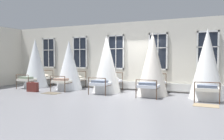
{
  "coord_description": "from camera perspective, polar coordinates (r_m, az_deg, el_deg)",
  "views": [
    {
      "loc": [
        3.26,
        -9.05,
        1.58
      ],
      "look_at": [
        -0.81,
        0.23,
        1.04
      ],
      "focal_mm": 35.23,
      "sensor_mm": 36.0,
      "label": 1
    }
  ],
  "objects": [
    {
      "name": "ground",
      "position": [
        9.74,
        3.87,
        -6.3
      ],
      "size": [
        28.44,
        28.44,
        0.0
      ],
      "primitive_type": "plane",
      "color": "slate"
    },
    {
      "name": "back_wall_with_windows",
      "position": [
        10.97,
        6.44,
        3.62
      ],
      "size": [
        15.22,
        0.1,
        3.39
      ],
      "primitive_type": "cube",
      "color": "beige",
      "rests_on": "ground"
    },
    {
      "name": "window_bank",
      "position": [
        10.87,
        6.23,
        -0.17
      ],
      "size": [
        11.63,
        0.1,
        2.7
      ],
      "color": "black",
      "rests_on": "ground"
    },
    {
      "name": "cot_first",
      "position": [
        12.72,
        -19.23,
        1.54
      ],
      "size": [
        1.34,
        1.96,
        2.66
      ],
      "rotation": [
        0.0,
        0.0,
        1.57
      ],
      "color": "#4C3323",
      "rests_on": "ground"
    },
    {
      "name": "cot_second",
      "position": [
        11.35,
        -11.06,
        1.1
      ],
      "size": [
        1.34,
        1.96,
        2.49
      ],
      "rotation": [
        0.0,
        0.0,
        1.58
      ],
      "color": "#4C3323",
      "rests_on": "ground"
    },
    {
      "name": "cot_third",
      "position": [
        10.2,
        -1.4,
        1.42
      ],
      "size": [
        1.34,
        1.97,
        2.67
      ],
      "rotation": [
        0.0,
        0.0,
        1.56
      ],
      "color": "#4C3323",
      "rests_on": "ground"
    },
    {
      "name": "cot_fourth",
      "position": [
        9.51,
        10.42,
        1.38
      ],
      "size": [
        1.34,
        1.96,
        2.71
      ],
      "rotation": [
        0.0,
        0.0,
        1.56
      ],
      "color": "#4C3323",
      "rests_on": "ground"
    },
    {
      "name": "cot_fifth",
      "position": [
        9.27,
        23.42,
        1.25
      ],
      "size": [
        1.34,
        1.97,
        2.75
      ],
      "rotation": [
        0.0,
        0.0,
        1.59
      ],
      "color": "#4C3323",
      "rests_on": "ground"
    },
    {
      "name": "rug_second",
      "position": [
        10.36,
        -15.45,
        -5.82
      ],
      "size": [
        0.82,
        0.59,
        0.01
      ],
      "primitive_type": "cube",
      "rotation": [
        0.0,
        0.0,
        -0.04
      ],
      "color": "brown",
      "rests_on": "ground"
    },
    {
      "name": "rug_fifth",
      "position": [
        8.08,
        23.22,
        -8.45
      ],
      "size": [
        0.81,
        0.58,
        0.01
      ],
      "primitive_type": "cube",
      "rotation": [
        0.0,
        0.0,
        -0.03
      ],
      "color": "#8E7A5B",
      "rests_on": "ground"
    },
    {
      "name": "suitcase_dark",
      "position": [
        11.09,
        -19.91,
        -4.17
      ],
      "size": [
        0.57,
        0.23,
        0.47
      ],
      "rotation": [
        0.0,
        0.0,
        0.03
      ],
      "color": "#5B231E",
      "rests_on": "ground"
    }
  ]
}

